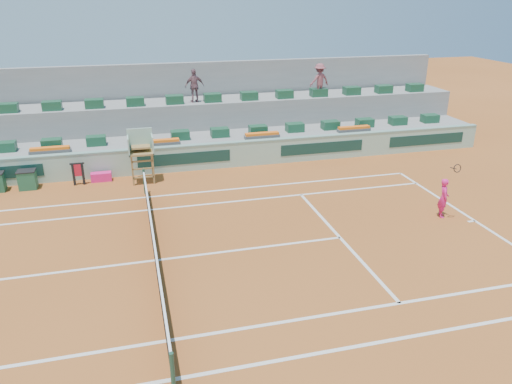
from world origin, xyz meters
TOP-DOWN VIEW (x-y plane):
  - ground at (0.00, 0.00)m, footprint 90.00×90.00m
  - seating_tier_lower at (0.00, 10.70)m, footprint 36.00×4.00m
  - seating_tier_upper at (0.00, 12.30)m, footprint 36.00×2.40m
  - stadium_back_wall at (0.00, 13.90)m, footprint 36.00×0.40m
  - player_bag at (-1.86, 8.00)m, footprint 0.90×0.40m
  - spectator_mid at (3.09, 11.81)m, footprint 1.07×0.59m
  - spectator_right at (10.00, 11.67)m, footprint 1.28×0.91m
  - court_lines at (0.00, 0.00)m, footprint 23.89×11.09m
  - tennis_net at (0.00, 0.00)m, footprint 0.10×11.97m
  - advertising_hoarding at (0.02, 8.50)m, footprint 36.00×0.34m
  - umpire_chair at (0.00, 7.50)m, footprint 1.10×0.90m
  - seat_row_lower at (0.00, 9.80)m, footprint 32.90×0.60m
  - seat_row_upper at (0.00, 11.70)m, footprint 32.90×0.60m
  - flower_planters at (-1.50, 9.00)m, footprint 26.80×0.36m
  - drink_cooler_a at (-4.93, 7.82)m, footprint 0.76×0.66m
  - towel_rack at (-2.80, 7.74)m, footprint 0.61×0.10m
  - tennis_player at (10.89, 0.71)m, footprint 0.55×0.89m

SIDE VIEW (x-z plane):
  - ground at x=0.00m, z-range 0.00..0.00m
  - court_lines at x=0.00m, z-range 0.00..0.01m
  - player_bag at x=-1.86m, z-range 0.00..0.40m
  - drink_cooler_a at x=-4.93m, z-range 0.00..0.84m
  - tennis_net at x=0.00m, z-range -0.02..1.08m
  - seating_tier_lower at x=0.00m, z-range 0.00..1.20m
  - towel_rack at x=-2.80m, z-range 0.09..1.12m
  - advertising_hoarding at x=0.02m, z-range 0.00..1.26m
  - tennis_player at x=10.89m, z-range -0.36..1.92m
  - seating_tier_upper at x=0.00m, z-range 0.00..2.60m
  - flower_planters at x=-1.50m, z-range 1.19..1.47m
  - seat_row_lower at x=0.00m, z-range 1.20..1.64m
  - umpire_chair at x=0.00m, z-range 0.34..2.74m
  - stadium_back_wall at x=0.00m, z-range 0.00..4.40m
  - seat_row_upper at x=0.00m, z-range 2.60..3.04m
  - spectator_mid at x=3.09m, z-range 2.60..4.33m
  - spectator_right at x=10.00m, z-range 2.60..4.40m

